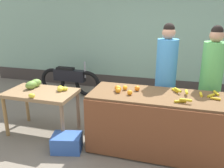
% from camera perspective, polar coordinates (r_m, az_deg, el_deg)
% --- Properties ---
extents(ground_plane, '(24.00, 24.00, 0.00)m').
position_cam_1_polar(ground_plane, '(3.89, 3.76, -14.49)').
color(ground_plane, '#756B5B').
extents(market_wall_back, '(9.46, 0.23, 3.47)m').
position_cam_1_polar(market_wall_back, '(6.04, 10.02, 13.97)').
color(market_wall_back, '#8CB299').
rests_on(market_wall_back, ground).
extents(fruit_stall_counter, '(2.12, 0.80, 0.90)m').
position_cam_1_polar(fruit_stall_counter, '(3.60, 11.84, -9.47)').
color(fruit_stall_counter, brown).
rests_on(fruit_stall_counter, ground).
extents(side_table_wooden, '(1.16, 0.69, 0.76)m').
position_cam_1_polar(side_table_wooden, '(4.14, -16.87, -2.98)').
color(side_table_wooden, olive).
rests_on(side_table_wooden, ground).
extents(banana_bunch_pile, '(0.67, 0.60, 0.07)m').
position_cam_1_polar(banana_bunch_pile, '(3.48, 19.37, -2.54)').
color(banana_bunch_pile, gold).
rests_on(banana_bunch_pile, fruit_stall_counter).
extents(orange_pile, '(0.37, 0.28, 0.09)m').
position_cam_1_polar(orange_pile, '(3.49, 2.86, -1.26)').
color(orange_pile, orange).
rests_on(orange_pile, fruit_stall_counter).
extents(mango_papaya_pile, '(0.77, 0.67, 0.14)m').
position_cam_1_polar(mango_papaya_pile, '(4.25, -17.70, -0.31)').
color(mango_papaya_pile, yellow).
rests_on(mango_papaya_pile, side_table_wooden).
extents(vendor_woman_blue_shirt, '(0.34, 0.34, 1.88)m').
position_cam_1_polar(vendor_woman_blue_shirt, '(4.02, 12.89, 1.04)').
color(vendor_woman_blue_shirt, '#33333D').
rests_on(vendor_woman_blue_shirt, ground).
extents(vendor_woman_green_shirt, '(0.34, 0.34, 1.85)m').
position_cam_1_polar(vendor_woman_green_shirt, '(4.07, 22.82, 0.09)').
color(vendor_woman_green_shirt, '#33333D').
rests_on(vendor_woman_green_shirt, ground).
extents(parked_motorcycle, '(1.60, 0.18, 0.88)m').
position_cam_1_polar(parked_motorcycle, '(5.96, -10.33, 1.14)').
color(parked_motorcycle, black).
rests_on(parked_motorcycle, ground).
extents(produce_crate, '(0.50, 0.41, 0.26)m').
position_cam_1_polar(produce_crate, '(3.74, -10.94, -13.90)').
color(produce_crate, '#3359A5').
rests_on(produce_crate, ground).
extents(produce_sack, '(0.45, 0.43, 0.45)m').
position_cam_1_polar(produce_sack, '(4.58, -2.47, -6.08)').
color(produce_sack, maroon).
rests_on(produce_sack, ground).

